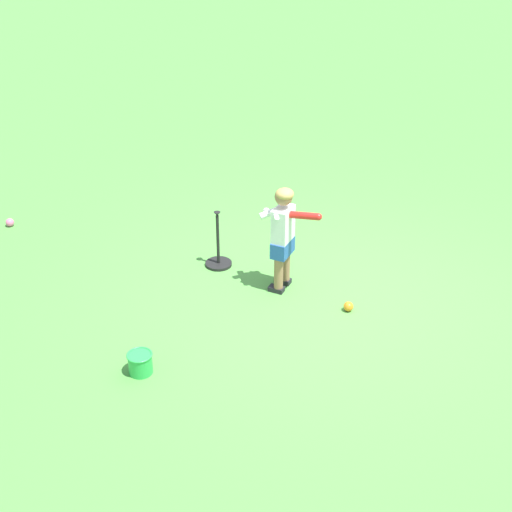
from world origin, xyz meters
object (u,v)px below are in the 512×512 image
(toy_bucket, at_px, (140,363))
(child_batter, at_px, (283,230))
(play_ball_center_lawn, at_px, (10,222))
(batting_tee, at_px, (218,256))
(play_ball_midfield, at_px, (348,306))

(toy_bucket, bearing_deg, child_batter, -73.85)
(child_batter, bearing_deg, play_ball_center_lawn, 35.67)
(child_batter, bearing_deg, batting_tee, 24.68)
(child_batter, distance_m, batting_tee, 0.96)
(child_batter, distance_m, play_ball_midfield, 0.95)
(play_ball_midfield, height_order, play_ball_center_lawn, play_ball_center_lawn)
(play_ball_center_lawn, bearing_deg, play_ball_midfield, -146.19)
(play_ball_midfield, bearing_deg, play_ball_center_lawn, 33.81)
(play_ball_center_lawn, distance_m, batting_tee, 2.63)
(child_batter, distance_m, play_ball_center_lawn, 3.45)
(play_ball_center_lawn, distance_m, toy_bucket, 3.27)
(child_batter, height_order, play_ball_center_lawn, child_batter)
(child_batter, height_order, play_ball_midfield, child_batter)
(child_batter, xyz_separation_m, batting_tee, (0.72, 0.33, -0.55))
(child_batter, distance_m, toy_bucket, 1.88)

